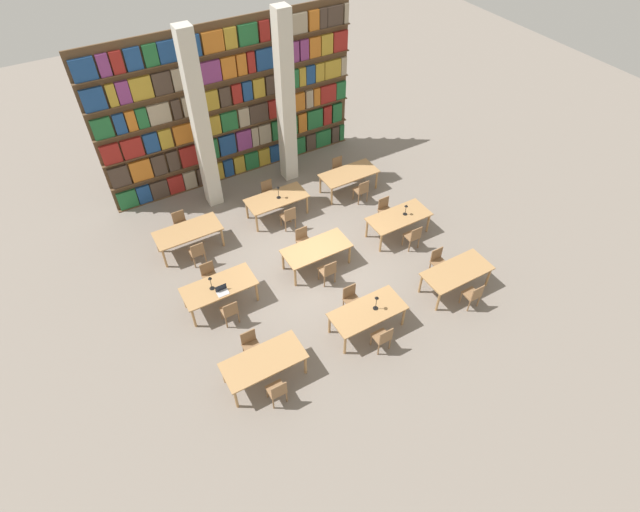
{
  "coord_description": "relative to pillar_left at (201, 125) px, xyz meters",
  "views": [
    {
      "loc": [
        -5.18,
        -9.23,
        11.06
      ],
      "look_at": [
        0.0,
        -0.27,
        0.69
      ],
      "focal_mm": 28.0,
      "sensor_mm": 36.0,
      "label": 1
    }
  ],
  "objects": [
    {
      "name": "chair_4",
      "position": [
        4.51,
        -8.12,
        -2.51
      ],
      "size": [
        0.42,
        0.4,
        0.9
      ],
      "color": "olive",
      "rests_on": "ground_plane"
    },
    {
      "name": "desk_lamp_3",
      "position": [
        1.63,
        -1.86,
        -1.92
      ],
      "size": [
        0.14,
        0.14,
        0.47
      ],
      "color": "black",
      "rests_on": "reading_table_7"
    },
    {
      "name": "chair_0",
      "position": [
        -1.54,
        -8.05,
        -2.51
      ],
      "size": [
        0.42,
        0.4,
        0.9
      ],
      "color": "olive",
      "rests_on": "ground_plane"
    },
    {
      "name": "chair_3",
      "position": [
        1.5,
        -6.54,
        -2.51
      ],
      "size": [
        0.42,
        0.4,
        0.9
      ],
      "rotation": [
        0.0,
        0.0,
        3.14
      ],
      "color": "olive",
      "rests_on": "ground_plane"
    },
    {
      "name": "bookshelf_bank",
      "position": [
        1.49,
        1.16,
        -0.35
      ],
      "size": [
        9.17,
        0.35,
        5.5
      ],
      "color": "brown",
      "rests_on": "ground_plane"
    },
    {
      "name": "chair_7",
      "position": [
        -1.58,
        -3.76,
        -2.51
      ],
      "size": [
        0.42,
        0.4,
        0.9
      ],
      "rotation": [
        0.0,
        0.0,
        3.14
      ],
      "color": "olive",
      "rests_on": "ground_plane"
    },
    {
      "name": "desk_lamp_0",
      "position": [
        1.74,
        -7.33,
        -1.91
      ],
      "size": [
        0.14,
        0.14,
        0.49
      ],
      "color": "black",
      "rests_on": "reading_table_1"
    },
    {
      "name": "chair_15",
      "position": [
        1.61,
        -1.08,
        -2.51
      ],
      "size": [
        0.42,
        0.4,
        0.9
      ],
      "rotation": [
        0.0,
        0.0,
        3.14
      ],
      "color": "olive",
      "rests_on": "ground_plane"
    },
    {
      "name": "chair_11",
      "position": [
        4.54,
        -3.86,
        -2.51
      ],
      "size": [
        0.42,
        0.4,
        0.9
      ],
      "rotation": [
        0.0,
        0.0,
        3.14
      ],
      "color": "olive",
      "rests_on": "ground_plane"
    },
    {
      "name": "chair_14",
      "position": [
        1.61,
        -2.58,
        -2.51
      ],
      "size": [
        0.42,
        0.4,
        0.9
      ],
      "color": "olive",
      "rests_on": "ground_plane"
    },
    {
      "name": "reading_table_6",
      "position": [
        -1.53,
        -1.9,
        -2.32
      ],
      "size": [
        2.03,
        0.94,
        0.76
      ],
      "color": "tan",
      "rests_on": "ground_plane"
    },
    {
      "name": "chair_12",
      "position": [
        -1.54,
        -2.66,
        -2.51
      ],
      "size": [
        0.42,
        0.4,
        0.9
      ],
      "color": "olive",
      "rests_on": "ground_plane"
    },
    {
      "name": "ground_plane",
      "position": [
        1.48,
        -4.57,
        -3.0
      ],
      "size": [
        40.0,
        40.0,
        0.0
      ],
      "primitive_type": "plane",
      "color": "gray"
    },
    {
      "name": "reading_table_2",
      "position": [
        4.53,
        -7.37,
        -2.32
      ],
      "size": [
        2.03,
        0.94,
        0.76
      ],
      "color": "tan",
      "rests_on": "ground_plane"
    },
    {
      "name": "chair_6",
      "position": [
        -1.58,
        -5.26,
        -2.51
      ],
      "size": [
        0.42,
        0.4,
        0.9
      ],
      "color": "olive",
      "rests_on": "ground_plane"
    },
    {
      "name": "reading_table_4",
      "position": [
        1.53,
        -4.56,
        -2.32
      ],
      "size": [
        2.03,
        0.94,
        0.76
      ],
      "color": "tan",
      "rests_on": "ground_plane"
    },
    {
      "name": "desk_lamp_1",
      "position": [
        -1.74,
        -4.51,
        -1.92
      ],
      "size": [
        0.14,
        0.14,
        0.46
      ],
      "color": "black",
      "rests_on": "reading_table_3"
    },
    {
      "name": "chair_13",
      "position": [
        -1.54,
        -1.15,
        -2.51
      ],
      "size": [
        0.42,
        0.4,
        0.9
      ],
      "rotation": [
        0.0,
        0.0,
        3.14
      ],
      "color": "olive",
      "rests_on": "ground_plane"
    },
    {
      "name": "reading_table_0",
      "position": [
        -1.52,
        -7.3,
        -2.32
      ],
      "size": [
        2.03,
        0.94,
        0.76
      ],
      "color": "tan",
      "rests_on": "ground_plane"
    },
    {
      "name": "reading_table_3",
      "position": [
        -1.55,
        -4.51,
        -2.32
      ],
      "size": [
        2.03,
        0.94,
        0.76
      ],
      "color": "tan",
      "rests_on": "ground_plane"
    },
    {
      "name": "pillar_center",
      "position": [
        2.97,
        0.0,
        0.0
      ],
      "size": [
        0.49,
        0.49,
        6.0
      ],
      "color": "beige",
      "rests_on": "ground_plane"
    },
    {
      "name": "chair_8",
      "position": [
        1.48,
        -5.31,
        -2.51
      ],
      "size": [
        0.42,
        0.4,
        0.9
      ],
      "color": "olive",
      "rests_on": "ground_plane"
    },
    {
      "name": "chair_2",
      "position": [
        1.5,
        -8.05,
        -2.51
      ],
      "size": [
        0.42,
        0.4,
        0.9
      ],
      "color": "olive",
      "rests_on": "ground_plane"
    },
    {
      "name": "reading_table_1",
      "position": [
        1.52,
        -7.29,
        -2.32
      ],
      "size": [
        2.03,
        0.94,
        0.76
      ],
      "color": "tan",
      "rests_on": "ground_plane"
    },
    {
      "name": "chair_9",
      "position": [
        1.48,
        -3.8,
        -2.51
      ],
      "size": [
        0.42,
        0.4,
        0.9
      ],
      "rotation": [
        0.0,
        0.0,
        3.14
      ],
      "color": "olive",
      "rests_on": "ground_plane"
    },
    {
      "name": "reading_table_7",
      "position": [
        1.56,
        -1.83,
        -2.32
      ],
      "size": [
        2.03,
        0.94,
        0.76
      ],
      "color": "tan",
      "rests_on": "ground_plane"
    },
    {
      "name": "reading_table_8",
      "position": [
        4.39,
        -1.85,
        -2.32
      ],
      "size": [
        2.03,
        0.94,
        0.76
      ],
      "color": "tan",
      "rests_on": "ground_plane"
    },
    {
      "name": "chair_5",
      "position": [
        4.51,
        -6.61,
        -2.51
      ],
      "size": [
        0.42,
        0.4,
        0.9
      ],
      "rotation": [
        0.0,
        0.0,
        3.14
      ],
      "color": "olive",
      "rests_on": "ground_plane"
    },
    {
      "name": "chair_17",
      "position": [
        4.44,
        -1.09,
        -2.51
      ],
      "size": [
        0.42,
        0.4,
        0.9
      ],
      "rotation": [
        0.0,
        0.0,
        3.14
      ],
      "color": "olive",
      "rests_on": "ground_plane"
    },
    {
      "name": "pillar_left",
      "position": [
        0.0,
        0.0,
        0.0
      ],
      "size": [
        0.49,
        0.49,
        6.0
      ],
      "color": "beige",
      "rests_on": "ground_plane"
    },
    {
      "name": "laptop",
      "position": [
        -1.55,
        -4.78,
        -2.2
      ],
      "size": [
        0.32,
        0.22,
        0.21
      ],
      "color": "silver",
      "rests_on": "reading_table_3"
    },
    {
      "name": "desk_lamp_2",
      "position": [
        4.74,
        -4.63,
        -1.98
      ],
      "size": [
        0.14,
        0.14,
        0.39
      ],
      "color": "black",
      "rests_on": "reading_table_5"
    },
    {
      "name": "chair_1",
      "position": [
        -1.54,
        -6.55,
        -2.51
      ],
      "size": [
        0.42,
        0.4,
        0.9
      ],
      "rotation": [
        0.0,
        0.0,
        3.14
      ],
      "color": "olive",
      "rests_on": "ground_plane"
    },
    {
      "name": "reading_table_5",
      "position": [
        4.52,
        -4.61,
        -2.32
      ],
      "size": [
        2.03,
        0.94,
        0.76
      ],
      "color": "tan",
      "rests_on": "ground_plane"
    },
    {
      "name": "chair_16",
      "position": [
        4.44,
        -2.6,
        -2.51
      ],
      "size": [
        0.42,
        0.4,
        0.9
      ],
      "color": "olive",
      "rests_on": "ground_plane"
    },
    {
      "name": "chair_10",
      "position": [
        4.54,
        -5.37,
        -2.51
      ],
      "size": [
        0.42,
        0.4,
        0.9
      ],
      "color": "olive",
      "rests_on": "ground_plane"
    }
  ]
}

